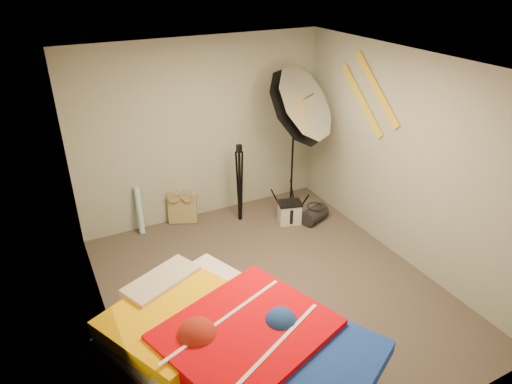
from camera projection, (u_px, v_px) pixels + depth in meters
floor at (272, 290)px, 5.17m from camera, size 4.00×4.00×0.00m
ceiling at (277, 66)px, 4.03m from camera, size 4.00×4.00×0.00m
wall_back at (202, 132)px, 6.18m from camera, size 3.50×0.00×3.50m
wall_front at (422, 315)px, 3.02m from camera, size 3.50×0.00×3.50m
wall_left at (96, 235)px, 3.89m from camera, size 0.00×4.00×4.00m
wall_right at (405, 160)px, 5.31m from camera, size 0.00×4.00×4.00m
tote_bag at (183, 209)px, 6.42m from camera, size 0.43×0.32×0.41m
wrapping_roll at (139, 211)px, 6.12m from camera, size 0.10×0.20×0.66m
camera_case at (289, 213)px, 6.42m from camera, size 0.35×0.29×0.30m
duffel_bag at (314, 215)px, 6.45m from camera, size 0.44×0.35×0.23m
wall_stripe_upper at (377, 89)px, 5.46m from camera, size 0.02×0.91×0.78m
wall_stripe_lower at (362, 100)px, 5.75m from camera, size 0.02×0.91×0.78m
bed at (230, 348)px, 4.00m from camera, size 2.23×2.53×0.62m
photo_umbrella at (297, 108)px, 5.84m from camera, size 1.09×1.23×2.28m
camera_tripod at (240, 178)px, 6.26m from camera, size 0.06×0.06×1.15m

